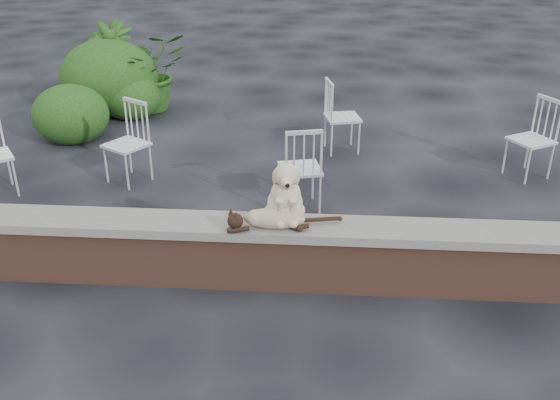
# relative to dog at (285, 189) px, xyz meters

# --- Properties ---
(ground) EXTENTS (60.00, 60.00, 0.00)m
(ground) POSITION_rel_dog_xyz_m (-0.34, -0.08, -0.86)
(ground) COLOR black
(ground) RESTS_ON ground
(brick_wall) EXTENTS (6.00, 0.30, 0.50)m
(brick_wall) POSITION_rel_dog_xyz_m (-0.34, -0.08, -0.61)
(brick_wall) COLOR brown
(brick_wall) RESTS_ON ground
(capstone) EXTENTS (6.20, 0.40, 0.08)m
(capstone) POSITION_rel_dog_xyz_m (-0.34, -0.08, -0.32)
(capstone) COLOR slate
(capstone) RESTS_ON brick_wall
(dog) EXTENTS (0.43, 0.53, 0.57)m
(dog) POSITION_rel_dog_xyz_m (0.00, 0.00, 0.00)
(dog) COLOR beige
(dog) RESTS_ON capstone
(cat) EXTENTS (1.15, 0.41, 0.19)m
(cat) POSITION_rel_dog_xyz_m (-0.08, -0.15, -0.19)
(cat) COLOR tan
(cat) RESTS_ON capstone
(chair_b) EXTENTS (0.77, 0.77, 0.94)m
(chair_b) POSITION_rel_dog_xyz_m (-1.94, 1.93, -0.39)
(chair_b) COLOR white
(chair_b) RESTS_ON ground
(chair_c) EXTENTS (0.67, 0.67, 0.94)m
(chair_c) POSITION_rel_dog_xyz_m (0.07, 1.38, -0.39)
(chair_c) COLOR white
(chair_c) RESTS_ON ground
(chair_d) EXTENTS (0.76, 0.76, 0.94)m
(chair_d) POSITION_rel_dog_xyz_m (2.73, 2.41, -0.39)
(chair_d) COLOR white
(chair_d) RESTS_ON ground
(chair_e) EXTENTS (0.67, 0.67, 0.94)m
(chair_e) POSITION_rel_dog_xyz_m (0.55, 3.09, -0.39)
(chair_e) COLOR white
(chair_e) RESTS_ON ground
(potted_plant_a) EXTENTS (1.41, 1.36, 1.20)m
(potted_plant_a) POSITION_rel_dog_xyz_m (-2.35, 4.64, -0.26)
(potted_plant_a) COLOR #154C16
(potted_plant_a) RESTS_ON ground
(potted_plant_b) EXTENTS (0.87, 0.87, 1.33)m
(potted_plant_b) POSITION_rel_dog_xyz_m (-2.98, 4.69, -0.20)
(potted_plant_b) COLOR #154C16
(potted_plant_b) RESTS_ON ground
(shrubbery) EXTENTS (1.57, 2.42, 1.17)m
(shrubbery) POSITION_rel_dog_xyz_m (-2.94, 4.18, -0.40)
(shrubbery) COLOR #154C16
(shrubbery) RESTS_ON ground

